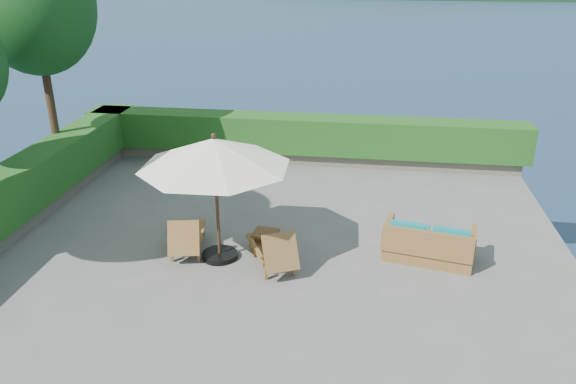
# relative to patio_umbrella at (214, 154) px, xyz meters

# --- Properties ---
(ground) EXTENTS (12.00, 12.00, 0.00)m
(ground) POSITION_rel_patio_umbrella_xyz_m (0.93, 0.11, -2.16)
(ground) COLOR slate
(ground) RESTS_ON ground
(foundation) EXTENTS (12.00, 12.00, 3.00)m
(foundation) POSITION_rel_patio_umbrella_xyz_m (0.93, 0.11, -3.71)
(foundation) COLOR #575145
(foundation) RESTS_ON ocean
(ocean) EXTENTS (600.00, 600.00, 0.00)m
(ocean) POSITION_rel_patio_umbrella_xyz_m (0.93, 0.11, -5.16)
(ocean) COLOR #162747
(ocean) RESTS_ON ground
(planter_wall_far) EXTENTS (12.00, 0.60, 0.36)m
(planter_wall_far) POSITION_rel_patio_umbrella_xyz_m (0.93, 5.71, -1.98)
(planter_wall_far) COLOR slate
(planter_wall_far) RESTS_ON ground
(planter_wall_left) EXTENTS (0.60, 12.00, 0.36)m
(planter_wall_left) POSITION_rel_patio_umbrella_xyz_m (-4.67, 0.11, -1.98)
(planter_wall_left) COLOR slate
(planter_wall_left) RESTS_ON ground
(hedge_far) EXTENTS (12.40, 0.90, 1.00)m
(hedge_far) POSITION_rel_patio_umbrella_xyz_m (0.93, 5.71, -1.31)
(hedge_far) COLOR #1D4E16
(hedge_far) RESTS_ON planter_wall_far
(tree_far) EXTENTS (2.80, 2.80, 6.03)m
(tree_far) POSITION_rel_patio_umbrella_xyz_m (-5.07, 3.31, 2.24)
(tree_far) COLOR #432C19
(tree_far) RESTS_ON ground
(patio_umbrella) EXTENTS (3.78, 3.78, 2.56)m
(patio_umbrella) POSITION_rel_patio_umbrella_xyz_m (0.00, 0.00, 0.00)
(patio_umbrella) COLOR black
(patio_umbrella) RESTS_ON ground
(lounge_left) EXTENTS (0.88, 1.56, 0.85)m
(lounge_left) POSITION_rel_patio_umbrella_xyz_m (-0.71, 0.17, -1.81)
(lounge_left) COLOR olive
(lounge_left) RESTS_ON ground
(lounge_right) EXTENTS (1.23, 1.65, 0.88)m
(lounge_right) POSITION_rel_patio_umbrella_xyz_m (1.10, -0.17, -1.79)
(lounge_right) COLOR olive
(lounge_right) RESTS_ON ground
(side_table) EXTENTS (0.51, 0.51, 0.49)m
(side_table) POSITION_rel_patio_umbrella_xyz_m (0.87, 0.27, -1.76)
(side_table) COLOR brown
(side_table) RESTS_ON ground
(wicker_loveseat) EXTENTS (1.86, 1.21, 0.85)m
(wicker_loveseat) POSITION_rel_patio_umbrella_xyz_m (4.03, 0.51, -1.83)
(wicker_loveseat) COLOR olive
(wicker_loveseat) RESTS_ON ground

